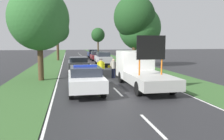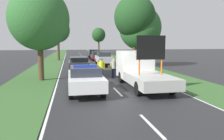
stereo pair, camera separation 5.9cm
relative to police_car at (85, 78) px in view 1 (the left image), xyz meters
name	(u,v)px [view 1 (the left image)]	position (x,y,z in m)	size (l,w,h in m)	color
ground_plane	(115,89)	(1.87, 0.45, -0.81)	(160.00, 160.00, 0.00)	#28282B
lane_markings	(89,63)	(1.87, 18.08, -0.80)	(7.38, 72.02, 0.01)	silver
grass_verge_left	(50,62)	(-3.61, 20.45, -0.79)	(3.48, 120.00, 0.03)	#38602D
grass_verge_right	(122,61)	(7.35, 20.45, -0.79)	(3.48, 120.00, 0.03)	#38602D
police_car	(85,78)	(0.00, 0.00, 0.00)	(1.91, 4.92, 1.61)	white
work_truck	(140,69)	(3.74, 1.29, 0.30)	(2.22, 6.34, 3.27)	white
road_barrier	(101,67)	(1.65, 5.09, 0.04)	(3.53, 0.08, 1.01)	black
police_officer	(101,67)	(1.56, 4.28, 0.17)	(0.59, 0.37, 1.64)	#191E38
pedestrian_civilian	(113,67)	(2.65, 4.70, 0.12)	(0.56, 0.36, 1.57)	#191E38
traffic_cone_near_police	(131,72)	(4.52, 5.89, -0.52)	(0.42, 0.42, 0.58)	black
traffic_cone_centre_front	(137,73)	(4.70, 4.81, -0.47)	(0.49, 0.49, 0.68)	black
queued_car_suv_grey	(78,64)	(0.02, 9.29, -0.02)	(1.93, 4.38, 1.46)	slate
queued_car_sedan_silver	(103,58)	(3.56, 15.92, 0.05)	(1.75, 4.62, 1.66)	#B2B2B7
queued_car_wagon_maroon	(96,56)	(3.54, 23.03, -0.05)	(1.73, 3.96, 1.50)	maroon
queued_car_hatch_blue	(93,54)	(3.73, 29.62, 0.01)	(1.75, 4.43, 1.60)	navy
roadside_tree_near_left	(98,35)	(6.34, 41.38, 3.98)	(3.32, 3.32, 6.57)	#4C3823
roadside_tree_near_right	(57,30)	(-2.60, 24.34, 4.10)	(3.85, 3.85, 6.96)	#4C3823
roadside_tree_mid_left	(140,28)	(7.39, 12.41, 3.79)	(4.95, 4.95, 7.21)	#4C3823
roadside_tree_mid_right	(134,17)	(6.55, 11.82, 4.95)	(4.72, 4.72, 8.25)	#4C3823
roadside_tree_far_left	(39,19)	(-3.00, 4.60, 3.79)	(4.44, 4.44, 6.95)	#4C3823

